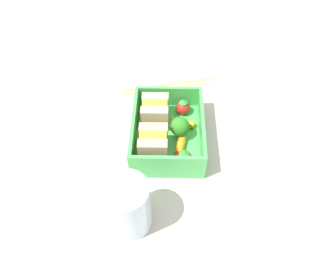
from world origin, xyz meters
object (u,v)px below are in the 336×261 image
at_px(sandwich_left, 153,143).
at_px(chopstick_pair, 169,85).
at_px(carrot_stick_left, 183,123).
at_px(drinking_glass, 128,206).
at_px(strawberry_left, 183,107).
at_px(folded_napkin, 263,133).
at_px(strawberry_far_left, 184,159).
at_px(carrot_stick_far_left, 180,145).
at_px(broccoli_floret, 180,128).
at_px(sandwich_center_left, 155,112).

height_order(sandwich_left, chopstick_pair, sandwich_left).
bearing_deg(carrot_stick_left, drinking_glass, 156.22).
distance_m(strawberry_left, drinking_glass, 0.24).
xyz_separation_m(chopstick_pair, folded_napkin, (-0.13, -0.18, -0.00)).
relative_size(strawberry_far_left, carrot_stick_left, 0.81).
bearing_deg(sandwich_left, carrot_stick_left, -39.36).
relative_size(carrot_stick_left, strawberry_left, 1.31).
xyz_separation_m(sandwich_left, carrot_stick_far_left, (0.01, -0.05, -0.02)).
height_order(sandwich_left, broccoli_floret, sandwich_left).
distance_m(carrot_stick_left, drinking_glass, 0.21).
bearing_deg(strawberry_far_left, strawberry_left, -0.19).
bearing_deg(carrot_stick_left, broccoli_floret, 168.08).
height_order(sandwich_center_left, folded_napkin, sandwich_center_left).
distance_m(carrot_stick_left, chopstick_pair, 0.13).
xyz_separation_m(sandwich_left, folded_napkin, (0.06, -0.21, -0.03)).
bearing_deg(drinking_glass, carrot_stick_left, -23.78).
height_order(strawberry_far_left, drinking_glass, drinking_glass).
bearing_deg(carrot_stick_far_left, strawberry_left, -3.76).
relative_size(sandwich_left, folded_napkin, 0.51).
distance_m(carrot_stick_far_left, carrot_stick_left, 0.05).
bearing_deg(chopstick_pair, drinking_glass, 169.93).
distance_m(strawberry_far_left, broccoli_floret, 0.06).
xyz_separation_m(sandwich_left, carrot_stick_left, (0.06, -0.05, -0.02)).
relative_size(broccoli_floret, strawberry_left, 1.32).
relative_size(sandwich_center_left, carrot_stick_far_left, 1.42).
xyz_separation_m(sandwich_left, strawberry_left, (0.10, -0.05, -0.01)).
distance_m(drinking_glass, folded_napkin, 0.30).
xyz_separation_m(sandwich_left, chopstick_pair, (0.19, -0.02, -0.03)).
xyz_separation_m(sandwich_left, sandwich_center_left, (0.08, 0.00, 0.00)).
bearing_deg(strawberry_far_left, carrot_stick_left, 0.17).
bearing_deg(strawberry_far_left, drinking_glass, 140.09).
height_order(drinking_glass, folded_napkin, drinking_glass).
relative_size(carrot_stick_left, drinking_glass, 0.45).
xyz_separation_m(drinking_glass, folded_napkin, (0.18, -0.24, -0.05)).
height_order(carrot_stick_left, chopstick_pair, carrot_stick_left).
xyz_separation_m(broccoli_floret, folded_napkin, (0.02, -0.16, -0.04)).
relative_size(carrot_stick_far_left, drinking_glass, 0.39).
bearing_deg(folded_napkin, drinking_glass, 127.30).
bearing_deg(broccoli_floret, sandwich_center_left, 48.02).
height_order(strawberry_far_left, folded_napkin, strawberry_far_left).
distance_m(sandwich_left, sandwich_center_left, 0.08).
relative_size(sandwich_center_left, folded_napkin, 0.51).
bearing_deg(sandwich_center_left, chopstick_pair, -12.41).
distance_m(chopstick_pair, folded_napkin, 0.22).
xyz_separation_m(broccoli_floret, strawberry_left, (0.06, -0.01, -0.01)).
bearing_deg(sandwich_center_left, folded_napkin, -95.64).
bearing_deg(folded_napkin, sandwich_left, 104.98).
distance_m(broccoli_floret, folded_napkin, 0.17).
xyz_separation_m(sandwich_left, strawberry_far_left, (-0.03, -0.05, -0.01)).
height_order(sandwich_center_left, strawberry_far_left, sandwich_center_left).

